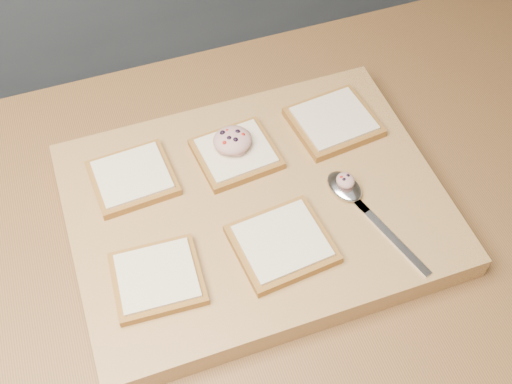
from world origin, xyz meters
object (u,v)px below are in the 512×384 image
cutting_board (256,208)px  tuna_salad_dollop (232,140)px  bread_far_center (236,153)px  spoon (351,194)px

cutting_board → tuna_salad_dollop: tuna_salad_dollop is taller
bread_far_center → tuna_salad_dollop: bearing=105.6°
bread_far_center → tuna_salad_dollop: (-0.00, 0.01, 0.02)m
bread_far_center → tuna_salad_dollop: tuna_salad_dollop is taller
bread_far_center → cutting_board: bearing=-89.0°
tuna_salad_dollop → spoon: (0.13, -0.13, -0.02)m
tuna_salad_dollop → spoon: tuna_salad_dollop is taller
spoon → cutting_board: bearing=163.3°
cutting_board → bread_far_center: size_ratio=4.26×
cutting_board → tuna_salad_dollop: size_ratio=9.12×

